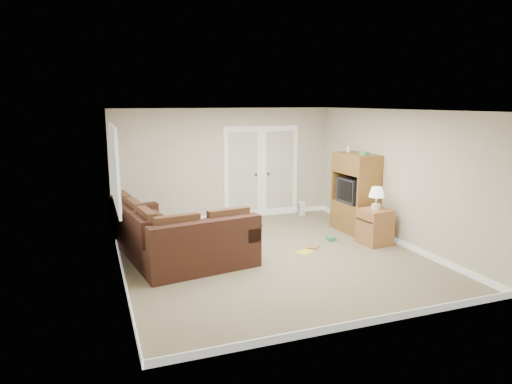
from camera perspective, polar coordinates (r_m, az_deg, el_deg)
name	(u,v)px	position (r m, az deg, el deg)	size (l,w,h in m)	color
floor	(271,256)	(8.02, 1.89, -7.98)	(5.50, 5.50, 0.00)	gray
ceiling	(272,110)	(7.57, 2.01, 10.19)	(5.00, 5.50, 0.02)	white
wall_left	(117,196)	(7.16, -16.94, -0.43)	(0.02, 5.50, 2.50)	beige
wall_right	(395,177)	(8.93, 17.00, 1.81)	(0.02, 5.50, 2.50)	beige
wall_back	(226,165)	(10.26, -3.83, 3.45)	(5.00, 0.02, 2.50)	beige
wall_front	(363,226)	(5.31, 13.18, -4.21)	(5.00, 0.02, 2.50)	beige
baseboards	(271,253)	(8.00, 1.89, -7.64)	(5.00, 5.50, 0.10)	white
french_doors	(261,172)	(10.53, 0.69, 2.49)	(1.80, 0.05, 2.13)	white
window_left	(115,167)	(8.10, -17.24, 3.01)	(0.05, 1.92, 1.42)	white
sectional_sofa	(170,239)	(7.93, -10.72, -5.83)	(2.26, 2.89, 0.86)	#3B2016
coffee_table	(227,231)	(8.74, -3.68, -4.86)	(0.70, 1.06, 0.67)	black
tv_armoire	(355,192)	(9.53, 12.29, -0.06)	(0.59, 1.03, 1.73)	brown
side_cabinet	(375,224)	(8.84, 14.65, -3.85)	(0.57, 0.57, 1.09)	#A36C3C
space_heater	(302,208)	(10.81, 5.72, -2.03)	(0.13, 0.11, 0.33)	white
floor_magazine	(305,252)	(8.26, 6.17, -7.43)	(0.30, 0.23, 0.01)	yellow
floor_greenbox	(331,238)	(8.98, 9.30, -5.74)	(0.15, 0.19, 0.08)	#449754
floor_book	(309,246)	(8.54, 6.64, -6.77)	(0.17, 0.24, 0.02)	olive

